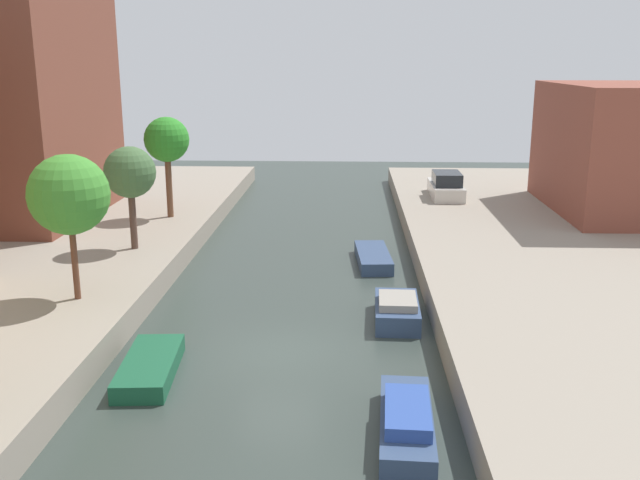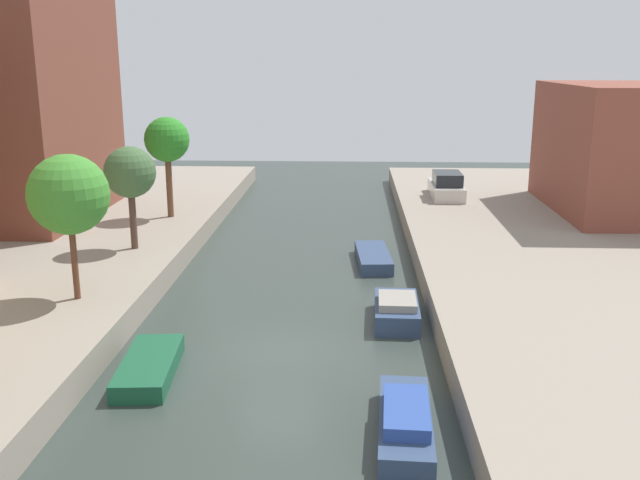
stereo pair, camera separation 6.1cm
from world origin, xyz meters
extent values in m
plane|color=#333D38|center=(0.00, 0.00, 0.00)|extent=(84.00, 84.00, 0.00)
cylinder|color=brown|center=(-7.04, 1.92, 2.33)|extent=(0.21, 0.21, 2.66)
sphere|color=#3F8D2F|center=(-7.04, 1.92, 4.59)|extent=(2.65, 2.65, 2.65)
cylinder|color=#50392F|center=(-7.04, 8.47, 2.27)|extent=(0.29, 0.29, 2.54)
sphere|color=#416539|center=(-7.04, 8.47, 4.29)|extent=(2.16, 2.16, 2.16)
cylinder|color=brown|center=(-7.04, 14.71, 2.58)|extent=(0.31, 0.31, 3.17)
sphere|color=#2B8826|center=(-7.04, 14.71, 4.95)|extent=(2.25, 2.25, 2.25)
cube|color=beige|center=(7.76, 20.75, 1.39)|extent=(1.78, 4.42, 0.78)
cube|color=#1E2328|center=(7.76, 20.42, 2.14)|extent=(1.55, 2.43, 0.71)
cube|color=#195638|center=(-3.57, -1.83, 0.26)|extent=(1.73, 3.84, 0.53)
cube|color=#33476B|center=(3.58, -4.91, 0.30)|extent=(1.47, 4.26, 0.59)
cube|color=#2D4C9E|center=(3.58, -5.14, 0.76)|extent=(1.19, 2.36, 0.34)
cube|color=#33476B|center=(3.84, 2.87, 0.35)|extent=(1.59, 3.21, 0.70)
cube|color=gray|center=(3.84, 2.61, 0.83)|extent=(1.33, 1.78, 0.26)
cube|color=#33476B|center=(3.22, 10.00, 0.27)|extent=(1.66, 4.15, 0.55)
camera|label=1|loc=(2.16, -20.59, 8.95)|focal=39.95mm
camera|label=2|loc=(2.22, -20.59, 8.95)|focal=39.95mm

